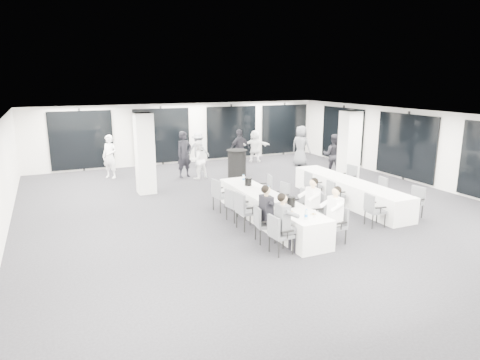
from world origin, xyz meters
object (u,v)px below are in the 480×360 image
object	(u,v)px
banquet_table_main	(268,209)
chair_side_left_mid	(334,193)
chair_main_left_near	(278,232)
chair_side_left_near	(373,208)
standing_guest_d	(240,147)
chair_main_left_fourth	(234,203)
standing_guest_e	(301,143)
chair_side_right_near	(415,200)
ice_bucket_far	(248,182)
chair_side_left_far	(311,184)
chair_main_right_near	(338,223)
chair_main_left_mid	(245,208)
banquet_table_side	(348,192)
standing_guest_c	(198,148)
chair_main_right_mid	(302,204)
cocktail_table	(237,164)
chair_side_right_mid	(379,189)
ice_bucket_near	(291,202)
standing_guest_g	(110,154)
chair_main_left_second	(262,222)
standing_guest_f	(255,144)
chair_main_right_fourth	(282,195)
standing_guest_a	(184,151)
chair_main_right_second	(316,209)
standing_guest_b	(198,157)
chair_main_right_far	(266,187)
chair_side_right_far	(349,177)
chair_main_left_far	(220,193)
standing_guest_h	(333,152)

from	to	relation	value
banquet_table_main	chair_side_left_mid	bearing A→B (deg)	6.41
banquet_table_main	chair_main_left_near	xyz separation A→B (m)	(-0.83, -2.06, 0.15)
chair_side_left_near	standing_guest_d	world-z (taller)	standing_guest_d
chair_main_left_fourth	standing_guest_e	world-z (taller)	standing_guest_e
chair_side_right_near	ice_bucket_far	size ratio (longest dim) A/B	3.70
chair_side_left_far	standing_guest_e	size ratio (longest dim) A/B	0.44
chair_main_right_near	chair_main_left_mid	bearing A→B (deg)	41.56
banquet_table_side	standing_guest_c	xyz separation A→B (m)	(-2.53, 7.51, 0.50)
chair_main_right_mid	chair_side_left_near	xyz separation A→B (m)	(1.60, -1.03, -0.02)
chair_main_left_mid	chair_side_left_far	world-z (taller)	chair_main_left_mid
standing_guest_c	standing_guest_d	xyz separation A→B (m)	(1.52, -1.20, 0.12)
cocktail_table	standing_guest_e	bearing A→B (deg)	17.21
banquet_table_side	chair_side_right_mid	xyz separation A→B (m)	(0.83, -0.50, 0.12)
chair_side_left_far	ice_bucket_near	world-z (taller)	ice_bucket_near
chair_side_left_far	standing_guest_g	size ratio (longest dim) A/B	0.47
banquet_table_side	chair_main_left_second	world-z (taller)	chair_main_left_second
banquet_table_side	chair_main_left_near	bearing A→B (deg)	-146.67
chair_side_right_mid	ice_bucket_near	world-z (taller)	ice_bucket_near
chair_side_left_near	chair_side_right_near	distance (m)	1.66
standing_guest_c	standing_guest_f	bearing A→B (deg)	-136.40
cocktail_table	chair_main_right_fourth	distance (m)	4.62
cocktail_table	standing_guest_d	bearing A→B (deg)	62.28
standing_guest_d	ice_bucket_far	bearing A→B (deg)	58.20
chair_side_left_mid	standing_guest_g	bearing A→B (deg)	-137.70
chair_main_left_near	ice_bucket_far	bearing A→B (deg)	161.22
chair_side_left_far	standing_guest_d	size ratio (longest dim) A/B	0.46
chair_main_right_near	chair_side_left_mid	world-z (taller)	chair_main_right_near
banquet_table_side	chair_side_left_near	xyz separation A→B (m)	(-0.83, -2.09, 0.14)
chair_main_right_fourth	standing_guest_c	distance (m)	7.46
standing_guest_a	ice_bucket_near	world-z (taller)	standing_guest_a
chair_main_right_second	chair_main_right_near	bearing A→B (deg)	-166.78
standing_guest_b	chair_main_right_far	bearing A→B (deg)	92.81
chair_main_left_mid	chair_side_right_far	xyz separation A→B (m)	(4.94, 1.93, -0.03)
chair_main_left_fourth	chair_side_left_mid	size ratio (longest dim) A/B	1.04
chair_main_left_second	chair_side_left_mid	distance (m)	3.60
chair_side_right_near	standing_guest_e	distance (m)	7.85
cocktail_table	chair_main_right_far	bearing A→B (deg)	-98.89
chair_main_right_second	chair_side_left_far	world-z (taller)	chair_main_right_second
standing_guest_a	chair_main_right_fourth	bearing A→B (deg)	-94.64
chair_main_left_near	standing_guest_d	xyz separation A→B (m)	(3.09, 9.01, 0.47)
chair_main_right_second	chair_side_left_far	size ratio (longest dim) A/B	1.11
chair_main_right_near	standing_guest_g	bearing A→B (deg)	21.93
chair_main_right_fourth	standing_guest_g	distance (m)	7.91
chair_main_left_far	chair_main_right_mid	xyz separation A→B (m)	(1.67, -1.95, -0.02)
chair_main_right_near	standing_guest_b	world-z (taller)	standing_guest_b
chair_side_right_mid	standing_guest_e	world-z (taller)	standing_guest_e
standing_guest_f	standing_guest_e	bearing A→B (deg)	159.63
cocktail_table	standing_guest_h	size ratio (longest dim) A/B	0.59
chair_main_left_fourth	standing_guest_c	bearing A→B (deg)	157.17
chair_main_right_near	standing_guest_f	size ratio (longest dim) A/B	0.52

